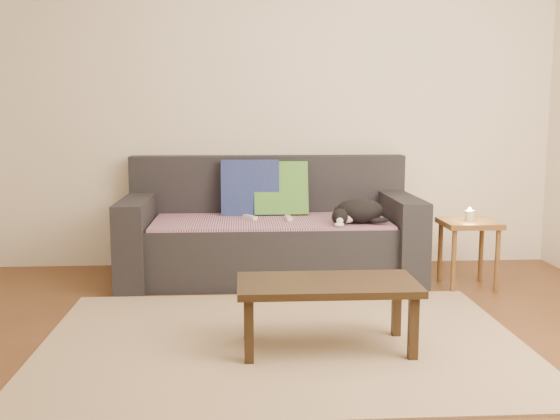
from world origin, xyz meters
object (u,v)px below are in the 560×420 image
(side_table, at_px, (469,232))
(coffee_table, at_px, (327,290))
(cat, at_px, (358,211))
(wii_remote_b, at_px, (289,218))
(wii_remote_a, at_px, (250,218))
(sofa, at_px, (270,235))

(side_table, xyz_separation_m, coffee_table, (-1.13, -1.17, -0.07))
(cat, xyz_separation_m, wii_remote_b, (-0.47, 0.16, -0.07))
(coffee_table, bearing_deg, wii_remote_a, 104.03)
(sofa, distance_m, wii_remote_b, 0.23)
(sofa, height_order, side_table, sofa)
(wii_remote_a, xyz_separation_m, coffee_table, (0.36, -1.45, -0.14))
(sofa, relative_size, side_table, 4.52)
(wii_remote_b, relative_size, coffee_table, 0.17)
(sofa, distance_m, wii_remote_a, 0.22)
(cat, relative_size, wii_remote_b, 2.65)
(sofa, bearing_deg, cat, -25.89)
(sofa, bearing_deg, side_table, -15.30)
(sofa, bearing_deg, wii_remote_b, -46.21)
(side_table, bearing_deg, cat, 173.86)
(wii_remote_a, xyz_separation_m, wii_remote_b, (0.27, -0.05, 0.00))
(wii_remote_b, bearing_deg, coffee_table, 179.82)
(cat, distance_m, wii_remote_a, 0.77)
(sofa, height_order, coffee_table, sofa)
(sofa, height_order, cat, sofa)
(wii_remote_a, bearing_deg, coffee_table, 165.50)
(sofa, relative_size, coffee_table, 2.33)
(wii_remote_b, relative_size, side_table, 0.32)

